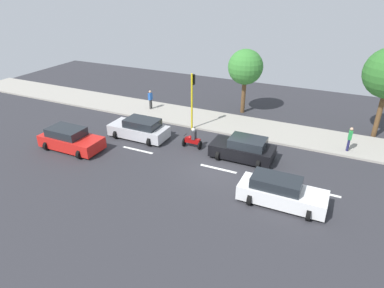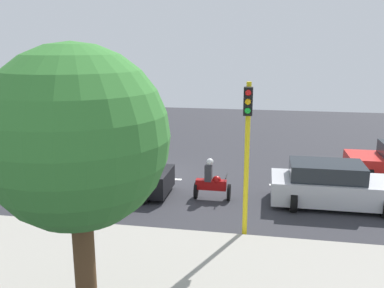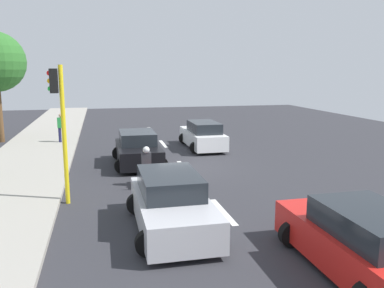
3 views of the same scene
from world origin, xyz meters
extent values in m
cube|color=#2D2D33|center=(0.00, 0.00, -0.05)|extent=(40.00, 60.00, 0.10)
cube|color=#9E998E|center=(7.00, 0.00, 0.07)|extent=(4.00, 60.00, 0.15)
cube|color=white|center=(0.00, -6.00, 0.01)|extent=(0.20, 2.40, 0.01)
cube|color=white|center=(0.00, 0.00, 0.01)|extent=(0.20, 2.40, 0.01)
cube|color=white|center=(0.00, 6.00, 0.01)|extent=(0.20, 2.40, 0.01)
cube|color=white|center=(0.00, 12.00, 0.01)|extent=(0.20, 2.40, 0.01)
cube|color=white|center=(-1.98, -4.32, 0.56)|extent=(1.70, 4.51, 0.80)
cube|color=#1E2328|center=(-1.98, -3.95, 1.24)|extent=(1.43, 2.53, 0.56)
cylinder|color=black|center=(-1.24, -5.81, 0.32)|extent=(0.64, 0.22, 0.64)
cylinder|color=black|center=(-2.72, -5.81, 0.32)|extent=(0.64, 0.22, 0.64)
cylinder|color=black|center=(-1.24, -2.83, 0.32)|extent=(0.64, 0.22, 0.64)
cylinder|color=black|center=(-2.72, -2.83, 0.32)|extent=(0.64, 0.22, 0.64)
cube|color=black|center=(1.95, -0.90, 0.56)|extent=(1.89, 4.10, 0.80)
cube|color=#1E2328|center=(1.95, -1.23, 1.24)|extent=(1.59, 2.30, 0.56)
cylinder|color=black|center=(1.12, 0.45, 0.32)|extent=(0.64, 0.22, 0.64)
cylinder|color=black|center=(2.79, 0.45, 0.32)|extent=(0.64, 0.22, 0.64)
cylinder|color=black|center=(1.12, -2.26, 0.32)|extent=(0.64, 0.22, 0.64)
cylinder|color=black|center=(2.79, -2.26, 0.32)|extent=(0.64, 0.22, 0.64)
cube|color=red|center=(-1.76, 10.24, 0.56)|extent=(1.92, 4.44, 0.80)
cube|color=#1E2328|center=(-1.76, 10.59, 1.24)|extent=(1.61, 2.49, 0.56)
cylinder|color=black|center=(-0.91, 8.77, 0.32)|extent=(0.64, 0.22, 0.64)
cylinder|color=black|center=(-2.61, 8.77, 0.32)|extent=(0.64, 0.22, 0.64)
cylinder|color=black|center=(-0.91, 11.70, 0.32)|extent=(0.64, 0.22, 0.64)
cylinder|color=black|center=(-2.61, 11.70, 0.32)|extent=(0.64, 0.22, 0.64)
cube|color=#B7B7BC|center=(1.79, 7.04, 0.56)|extent=(1.87, 4.41, 0.80)
cube|color=#1E2328|center=(1.79, 6.69, 1.24)|extent=(1.57, 2.47, 0.56)
cylinder|color=black|center=(0.96, 8.50, 0.32)|extent=(0.64, 0.22, 0.64)
cylinder|color=black|center=(2.62, 8.50, 0.32)|extent=(0.64, 0.22, 0.64)
cylinder|color=black|center=(0.96, 5.59, 0.32)|extent=(0.64, 0.22, 0.64)
cylinder|color=black|center=(2.62, 5.59, 0.32)|extent=(0.64, 0.22, 0.64)
cylinder|color=black|center=(1.98, 3.35, 0.30)|extent=(0.60, 0.10, 0.60)
cylinder|color=black|center=(1.98, 2.15, 0.30)|extent=(0.60, 0.10, 0.60)
cube|color=#990C0C|center=(1.98, 2.70, 0.55)|extent=(0.28, 1.10, 0.36)
sphere|color=#990C0C|center=(1.98, 2.90, 0.73)|extent=(0.32, 0.32, 0.32)
cylinder|color=black|center=(1.98, 3.25, 0.90)|extent=(0.55, 0.04, 0.04)
cube|color=#333338|center=(1.98, 2.60, 1.00)|extent=(0.36, 0.24, 0.60)
sphere|color=silver|center=(1.98, 2.65, 1.40)|extent=(0.26, 0.26, 0.26)
cylinder|color=#3F3F3F|center=(7.06, 9.29, 0.57)|extent=(0.16, 0.16, 0.85)
cylinder|color=#3F3F3F|center=(7.26, 9.29, 0.57)|extent=(0.16, 0.16, 0.85)
cube|color=#2659B2|center=(7.16, 9.29, 1.30)|extent=(0.40, 0.24, 0.60)
sphere|color=tan|center=(7.16, 9.29, 1.73)|extent=(0.22, 0.22, 0.22)
cylinder|color=#1E1E4C|center=(5.76, -7.18, 0.57)|extent=(0.16, 0.16, 0.85)
cylinder|color=#1E1E4C|center=(5.96, -7.18, 0.57)|extent=(0.16, 0.16, 0.85)
cube|color=#268C3F|center=(5.86, -7.18, 1.30)|extent=(0.40, 0.24, 0.60)
sphere|color=tan|center=(5.86, -7.18, 1.73)|extent=(0.22, 0.22, 0.22)
cylinder|color=yellow|center=(4.75, 4.07, 2.25)|extent=(0.14, 0.14, 4.50)
cube|color=black|center=(4.97, 4.07, 4.00)|extent=(0.24, 0.24, 0.76)
sphere|color=red|center=(5.09, 4.07, 4.24)|extent=(0.16, 0.16, 0.16)
sphere|color=#F2A50C|center=(5.09, 4.07, 4.00)|extent=(0.16, 0.16, 0.16)
sphere|color=green|center=(5.09, 4.07, 3.76)|extent=(0.16, 0.16, 0.16)
cylinder|color=brown|center=(9.55, -8.89, 1.79)|extent=(0.36, 0.36, 3.58)
cylinder|color=brown|center=(10.19, 1.64, 1.51)|extent=(0.36, 0.36, 3.02)
sphere|color=#387F33|center=(10.19, 1.64, 4.05)|extent=(2.95, 2.95, 2.95)
camera|label=1|loc=(-17.16, -6.23, 10.76)|focal=31.39mm
camera|label=2|loc=(16.11, 4.55, 5.46)|focal=38.83mm
camera|label=3|loc=(3.60, 17.39, 4.32)|focal=37.66mm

